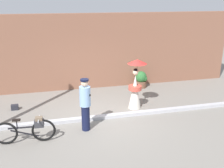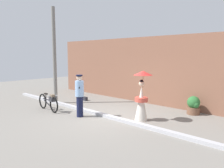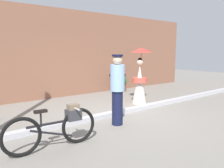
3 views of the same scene
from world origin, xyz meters
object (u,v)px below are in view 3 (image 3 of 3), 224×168
(person_officer, at_px, (117,88))
(potted_plant_by_door, at_px, (121,83))
(bicycle_near_officer, at_px, (56,127))
(person_with_parasol, at_px, (140,77))

(person_officer, distance_m, potted_plant_by_door, 4.72)
(bicycle_near_officer, relative_size, person_officer, 1.03)
(person_officer, bearing_deg, person_with_parasol, 32.24)
(bicycle_near_officer, distance_m, person_with_parasol, 4.18)
(bicycle_near_officer, distance_m, person_officer, 1.84)
(potted_plant_by_door, bearing_deg, person_with_parasol, -115.22)
(bicycle_near_officer, xyz_separation_m, person_officer, (1.73, 0.36, 0.49))
(person_with_parasol, bearing_deg, potted_plant_by_door, 64.78)
(potted_plant_by_door, bearing_deg, bicycle_near_officer, -141.35)
(person_officer, distance_m, person_with_parasol, 2.45)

